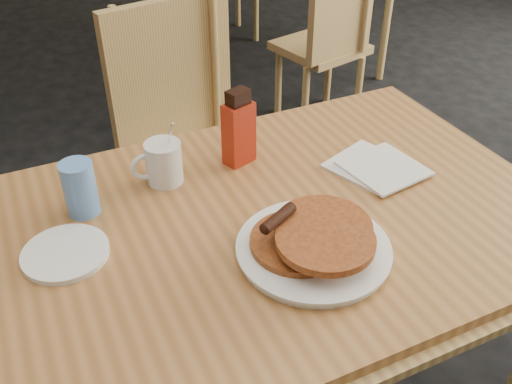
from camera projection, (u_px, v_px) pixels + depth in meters
main_table at (271, 231)px, 1.20m from camera, size 1.25×0.87×0.75m
chair_main_far at (183, 128)px, 1.83m from camera, size 0.51×0.52×0.95m
chair_neighbor_near at (330, 35)px, 2.72m from camera, size 0.46×0.47×0.83m
pancake_plate at (314, 243)px, 1.07m from camera, size 0.29×0.29×0.09m
coffee_mug at (163, 162)px, 1.25m from camera, size 0.11×0.08×0.15m
syrup_bottle at (239, 130)px, 1.29m from camera, size 0.08×0.06×0.18m
napkin_stack at (376, 167)px, 1.31m from camera, size 0.22×0.23×0.01m
blue_tumbler at (80, 189)px, 1.15m from camera, size 0.08×0.08×0.12m
side_saucer at (65, 253)px, 1.07m from camera, size 0.19×0.19×0.01m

